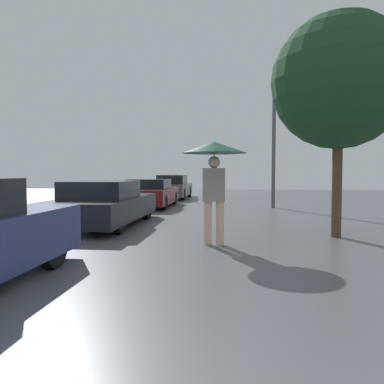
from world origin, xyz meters
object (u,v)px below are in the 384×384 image
(parked_car_farthest, at_px, (173,187))
(parked_car_second, at_px, (104,204))
(parked_car_third, at_px, (150,194))
(street_lamp, at_px, (274,137))
(pedestrian, at_px, (214,160))
(tree, at_px, (339,82))

(parked_car_farthest, bearing_deg, parked_car_second, -90.91)
(parked_car_third, height_order, street_lamp, street_lamp)
(parked_car_second, distance_m, parked_car_third, 5.45)
(pedestrian, distance_m, street_lamp, 8.34)
(pedestrian, xyz_separation_m, parked_car_second, (-3.07, 2.40, -1.09))
(pedestrian, bearing_deg, parked_car_third, 111.01)
(parked_car_third, xyz_separation_m, tree, (5.64, -6.67, 2.82))
(pedestrian, height_order, street_lamp, street_lamp)
(parked_car_second, bearing_deg, parked_car_third, 89.42)
(parked_car_second, bearing_deg, pedestrian, -37.98)
(street_lamp, bearing_deg, tree, -84.69)
(parked_car_second, distance_m, tree, 6.46)
(parked_car_third, relative_size, street_lamp, 0.79)
(parked_car_farthest, distance_m, street_lamp, 7.35)
(pedestrian, relative_size, parked_car_third, 0.51)
(tree, height_order, street_lamp, street_lamp)
(pedestrian, xyz_separation_m, parked_car_farthest, (-2.90, 13.02, -1.05))
(pedestrian, bearing_deg, parked_car_second, 142.02)
(parked_car_second, height_order, tree, tree)
(parked_car_farthest, distance_m, tree, 13.36)
(parked_car_second, relative_size, tree, 0.94)
(parked_car_second, relative_size, parked_car_farthest, 1.03)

